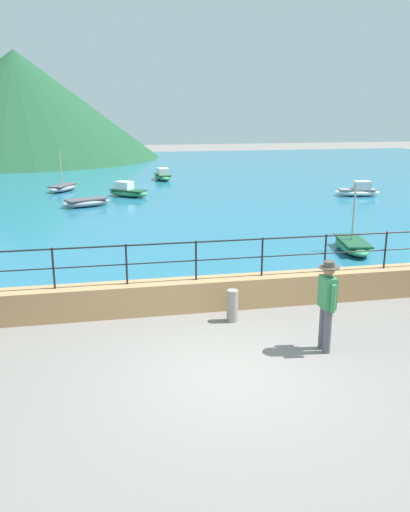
% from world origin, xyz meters
% --- Properties ---
extents(ground_plane, '(120.00, 120.00, 0.00)m').
position_xyz_m(ground_plane, '(0.00, 0.00, 0.00)').
color(ground_plane, slate).
extents(promenade_wall, '(20.00, 0.56, 0.70)m').
position_xyz_m(promenade_wall, '(0.00, 3.20, 0.35)').
color(promenade_wall, tan).
rests_on(promenade_wall, ground).
extents(railing, '(18.44, 0.04, 0.90)m').
position_xyz_m(railing, '(0.00, 3.20, 1.31)').
color(railing, black).
rests_on(railing, promenade_wall).
extents(lake_water, '(64.00, 44.32, 0.06)m').
position_xyz_m(lake_water, '(0.00, 25.84, 0.03)').
color(lake_water, '#236B89').
rests_on(lake_water, ground).
extents(hill_main, '(24.94, 24.94, 9.41)m').
position_xyz_m(hill_main, '(-8.76, 43.20, 4.70)').
color(hill_main, '#1E4C2D').
rests_on(hill_main, ground).
extents(person_walking, '(0.38, 0.57, 1.75)m').
position_xyz_m(person_walking, '(1.98, 0.63, 0.98)').
color(person_walking, '#4C4C56').
rests_on(person_walking, ground).
extents(bollard, '(0.24, 0.24, 0.70)m').
position_xyz_m(bollard, '(0.63, 2.35, 0.35)').
color(bollard, gray).
rests_on(bollard, ground).
extents(boat_0, '(1.11, 2.37, 0.76)m').
position_xyz_m(boat_0, '(1.92, 25.44, 0.33)').
color(boat_0, '#338C59').
rests_on(boat_0, lake_water).
extents(boat_1, '(2.47, 1.76, 0.36)m').
position_xyz_m(boat_1, '(-2.66, 16.74, 0.26)').
color(boat_1, gray).
rests_on(boat_1, lake_water).
extents(boat_3, '(1.88, 2.45, 2.25)m').
position_xyz_m(boat_3, '(-3.98, 21.78, 0.26)').
color(boat_3, gray).
rests_on(boat_3, lake_water).
extents(boat_4, '(2.36, 2.14, 0.76)m').
position_xyz_m(boat_4, '(-0.62, 19.27, 0.33)').
color(boat_4, '#338C59').
rests_on(boat_4, lake_water).
extents(boat_6, '(2.44, 1.35, 0.76)m').
position_xyz_m(boat_6, '(11.05, 17.11, 0.33)').
color(boat_6, white).
rests_on(boat_6, lake_water).
extents(boat_7, '(1.31, 2.43, 2.15)m').
position_xyz_m(boat_7, '(5.71, 7.00, 0.26)').
color(boat_7, '#338C59').
rests_on(boat_7, lake_water).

